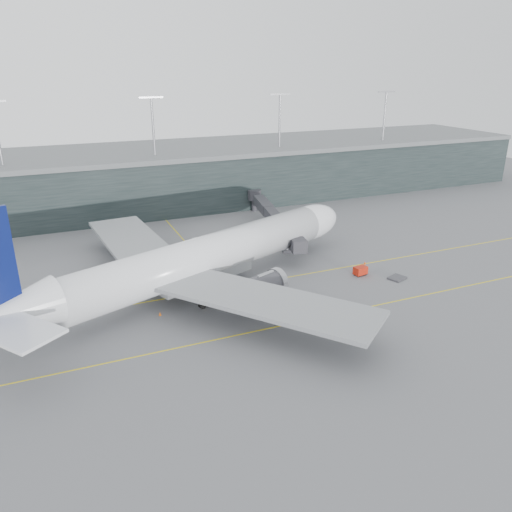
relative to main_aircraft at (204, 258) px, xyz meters
name	(u,v)px	position (x,y,z in m)	size (l,w,h in m)	color
ground	(192,284)	(-1.44, 2.97, -5.85)	(320.00, 320.00, 0.00)	#5C5C61
taxiline_a	(199,293)	(-1.44, -1.03, -5.84)	(160.00, 0.25, 0.02)	yellow
taxiline_b	(232,336)	(-1.44, -17.03, -5.84)	(160.00, 0.25, 0.02)	yellow
taxiline_lead_main	(189,245)	(3.56, 22.97, -5.84)	(0.25, 60.00, 0.02)	yellow
terminal	(131,178)	(-1.44, 60.97, 1.77)	(240.00, 36.00, 29.00)	black
main_aircraft	(204,258)	(0.00, 0.00, 0.00)	(71.49, 66.05, 20.85)	white
jet_bridge	(267,216)	(22.53, 23.82, -1.59)	(9.93, 44.13, 5.69)	#2F2E34
gse_cart	(360,270)	(28.43, -5.40, -4.92)	(2.66, 1.94, 1.66)	#B51E0C
baggage_dolly	(397,278)	(33.62, -9.55, -5.67)	(3.04, 2.43, 0.30)	#36353A
uld_a	(153,262)	(-6.01, 13.86, -4.78)	(2.59, 2.25, 2.03)	#3A3A3F
uld_b	(164,262)	(-4.09, 13.30, -4.92)	(2.39, 2.18, 1.77)	#3A3A3F
uld_c	(169,258)	(-2.83, 14.58, -4.89)	(2.16, 1.80, 1.82)	#3A3A3F
cone_nose	(365,263)	(32.32, -1.28, -5.52)	(0.41, 0.41, 0.66)	#F04C0D
cone_wing_stbd	(290,315)	(9.05, -14.90, -5.53)	(0.41, 0.41, 0.65)	#EE440D
cone_wing_port	(214,255)	(6.59, 14.47, -5.53)	(0.40, 0.40, 0.64)	#EE3A0D
cone_tail	(160,314)	(-9.50, -6.62, -5.53)	(0.40, 0.40, 0.63)	#CA510B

